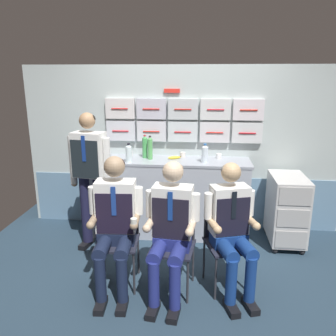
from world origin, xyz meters
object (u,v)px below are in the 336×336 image
object	(u,v)px
service_trolley	(287,208)
folding_chair_by_counter	(225,233)
crew_member_left	(115,219)
folding_chair_right	(174,235)
crew_member_right	(171,225)
crew_member_standing	(90,171)
snack_banana	(174,158)
water_bottle_clear	(205,154)
paper_cup_tan	(219,156)
crew_member_by_counter	(232,224)
folding_chair_left	(119,230)

from	to	relation	value
service_trolley	folding_chair_by_counter	size ratio (longest dim) A/B	1.00
crew_member_left	folding_chair_right	distance (m)	0.59
service_trolley	crew_member_right	bearing A→B (deg)	-138.49
crew_member_standing	snack_banana	distance (m)	1.07
folding_chair_by_counter	crew_member_standing	xyz separation A→B (m)	(-1.52, 0.56, 0.43)
water_bottle_clear	paper_cup_tan	distance (m)	0.29
crew_member_standing	service_trolley	bearing A→B (deg)	8.10
folding_chair_right	folding_chair_by_counter	bearing A→B (deg)	12.03
crew_member_left	crew_member_by_counter	world-z (taller)	crew_member_left
folding_chair_right	crew_member_by_counter	distance (m)	0.57
folding_chair_right	paper_cup_tan	xyz separation A→B (m)	(0.46, 1.27, 0.50)
crew_member_by_counter	folding_chair_left	bearing A→B (deg)	174.90
paper_cup_tan	water_bottle_clear	bearing A→B (deg)	-130.27
crew_member_by_counter	folding_chair_by_counter	bearing A→B (deg)	107.27
water_bottle_clear	crew_member_by_counter	bearing A→B (deg)	-76.83
crew_member_standing	crew_member_right	bearing A→B (deg)	-39.26
crew_member_right	crew_member_left	bearing A→B (deg)	174.65
crew_member_by_counter	water_bottle_clear	world-z (taller)	crew_member_by_counter
crew_member_right	water_bottle_clear	distance (m)	1.31
service_trolley	folding_chair_by_counter	distance (m)	1.19
snack_banana	crew_member_right	bearing A→B (deg)	-86.58
crew_member_standing	water_bottle_clear	world-z (taller)	crew_member_standing
folding_chair_by_counter	folding_chair_left	bearing A→B (deg)	-176.91
crew_member_left	snack_banana	xyz separation A→B (m)	(0.45, 1.30, 0.28)
folding_chair_by_counter	crew_member_by_counter	xyz separation A→B (m)	(0.05, -0.15, 0.16)
folding_chair_left	service_trolley	bearing A→B (deg)	27.17
crew_member_left	folding_chair_by_counter	distance (m)	1.08
crew_member_right	service_trolley	bearing A→B (deg)	41.51
snack_banana	service_trolley	bearing A→B (deg)	-7.97
folding_chair_by_counter	crew_member_by_counter	distance (m)	0.23
crew_member_by_counter	paper_cup_tan	distance (m)	1.36
service_trolley	water_bottle_clear	bearing A→B (deg)	176.36
folding_chair_left	snack_banana	xyz separation A→B (m)	(0.46, 1.14, 0.48)
crew_member_left	crew_member_standing	size ratio (longest dim) A/B	0.80
crew_member_left	crew_member_by_counter	xyz separation A→B (m)	(1.09, 0.06, -0.03)
snack_banana	folding_chair_left	bearing A→B (deg)	-111.96
service_trolley	water_bottle_clear	distance (m)	1.19
water_bottle_clear	crew_member_standing	bearing A→B (deg)	-163.28
folding_chair_by_counter	crew_member_standing	distance (m)	1.67
folding_chair_left	crew_member_right	size ratio (longest dim) A/B	0.67
service_trolley	crew_member_right	world-z (taller)	crew_member_right
crew_member_by_counter	paper_cup_tan	xyz separation A→B (m)	(-0.08, 1.32, 0.33)
crew_member_left	folding_chair_by_counter	size ratio (longest dim) A/B	1.53
folding_chair_right	folding_chair_by_counter	world-z (taller)	same
crew_member_right	water_bottle_clear	bearing A→B (deg)	76.21
folding_chair_right	snack_banana	distance (m)	1.29
crew_member_right	crew_member_standing	bearing A→B (deg)	140.74
crew_member_left	paper_cup_tan	distance (m)	1.74
crew_member_standing	paper_cup_tan	bearing A→B (deg)	22.13
service_trolley	folding_chair_right	bearing A→B (deg)	-142.29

